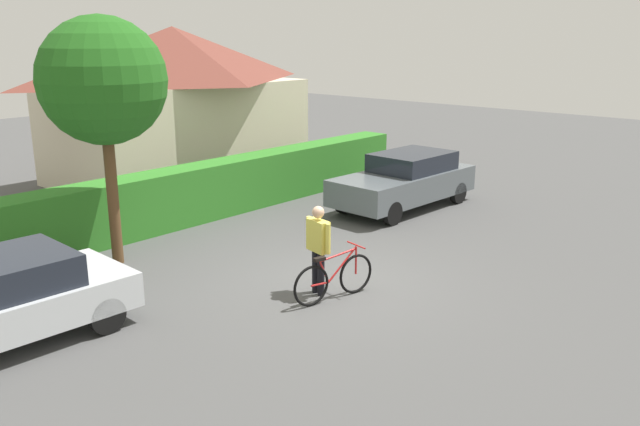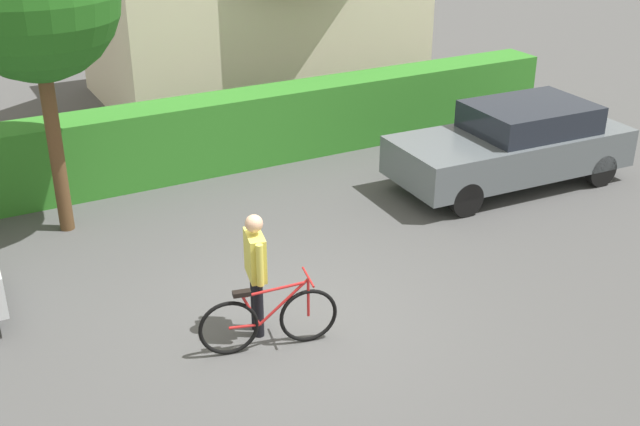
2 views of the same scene
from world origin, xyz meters
name	(u,v)px [view 2 (image 2 of 2)]	position (x,y,z in m)	size (l,w,h in m)	color
ground_plane	(290,317)	(0.00, 0.00, 0.00)	(60.00, 60.00, 0.00)	#4B4B4B
hedge_row	(158,143)	(0.00, 5.52, 0.71)	(17.54, 0.90, 1.41)	#317E26
parked_car_far	(514,144)	(5.68, 2.21, 0.78)	(4.51, 1.99, 1.50)	slate
bicycle	(269,320)	(-0.53, -0.51, 0.41)	(1.74, 0.56, 0.95)	black
person_rider	(256,265)	(-0.52, -0.12, 0.98)	(0.30, 0.66, 1.68)	black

